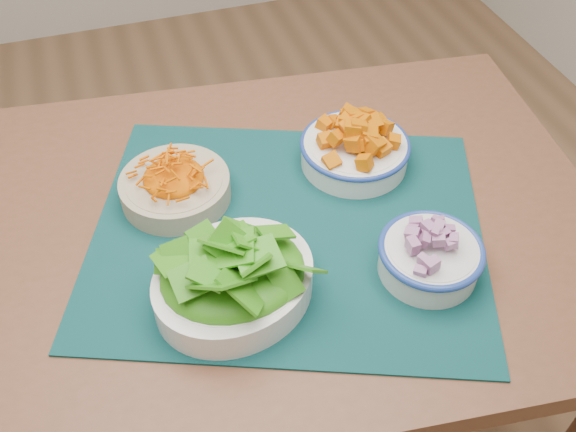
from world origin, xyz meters
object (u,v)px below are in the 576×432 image
(placemat, at_px, (288,230))
(carrot_bowl, at_px, (174,182))
(table, at_px, (249,262))
(squash_bowl, at_px, (355,143))
(lettuce_bowl, at_px, (233,274))
(onion_bowl, at_px, (431,253))

(placemat, height_order, carrot_bowl, carrot_bowl)
(table, xyz_separation_m, squash_bowl, (0.22, 0.07, 0.15))
(carrot_bowl, bearing_deg, squash_bowl, -2.14)
(carrot_bowl, distance_m, lettuce_bowl, 0.23)
(squash_bowl, xyz_separation_m, lettuce_bowl, (-0.27, -0.21, 0.01))
(lettuce_bowl, relative_size, onion_bowl, 1.56)
(placemat, xyz_separation_m, carrot_bowl, (-0.15, 0.13, 0.04))
(carrot_bowl, relative_size, squash_bowl, 0.87)
(placemat, relative_size, lettuce_bowl, 2.08)
(carrot_bowl, distance_m, squash_bowl, 0.31)
(table, xyz_separation_m, lettuce_bowl, (-0.05, -0.14, 0.16))
(squash_bowl, relative_size, onion_bowl, 1.30)
(lettuce_bowl, bearing_deg, onion_bowl, -29.46)
(table, bearing_deg, squash_bowl, 25.54)
(placemat, xyz_separation_m, onion_bowl, (0.17, -0.14, 0.04))
(placemat, xyz_separation_m, squash_bowl, (0.16, 0.11, 0.05))
(table, xyz_separation_m, placemat, (0.06, -0.04, 0.10))
(placemat, relative_size, squash_bowl, 2.51)
(table, relative_size, placemat, 2.06)
(lettuce_bowl, height_order, onion_bowl, lettuce_bowl)
(lettuce_bowl, bearing_deg, squash_bowl, 17.60)
(table, xyz_separation_m, onion_bowl, (0.23, -0.18, 0.14))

